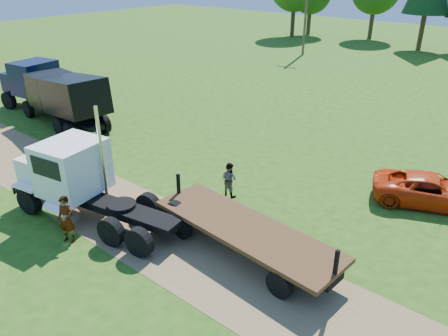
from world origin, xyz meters
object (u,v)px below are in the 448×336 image
Objects in this scene: navy_truck at (43,86)px; spectator_a at (66,220)px; orange_pickup at (431,190)px; flatbed_trailer at (245,233)px; black_dump_truck at (64,96)px; white_semi_tractor at (75,178)px.

spectator_a is at bearing -36.10° from navy_truck.
flatbed_trailer is (-4.14, -8.06, 0.15)m from orange_pickup.
navy_truck is (-4.26, 0.94, -0.28)m from black_dump_truck.
flatbed_trailer is 6.76m from spectator_a.
white_semi_tractor reaches higher than navy_truck.
flatbed_trailer is at bearing 7.88° from white_semi_tractor.
navy_truck is at bearing 75.53° from orange_pickup.
navy_truck is 1.04× the size of flatbed_trailer.
white_semi_tractor is at bearing -33.86° from navy_truck.
black_dump_truck is 13.55m from spectator_a.
navy_truck is 17.69m from spectator_a.
spectator_a reaches higher than orange_pickup.
black_dump_truck is 21.70m from orange_pickup.
white_semi_tractor is at bearing -23.42° from black_dump_truck.
orange_pickup is at bearing -0.38° from navy_truck.
white_semi_tractor is 2.25m from spectator_a.
orange_pickup is 2.54× the size of spectator_a.
white_semi_tractor is 15.62m from navy_truck.
orange_pickup is at bearing 67.25° from flatbed_trailer.
black_dump_truck is 1.76× the size of orange_pickup.
flatbed_trailer is at bearing -20.25° from navy_truck.
orange_pickup is (21.16, 4.60, -1.34)m from black_dump_truck.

